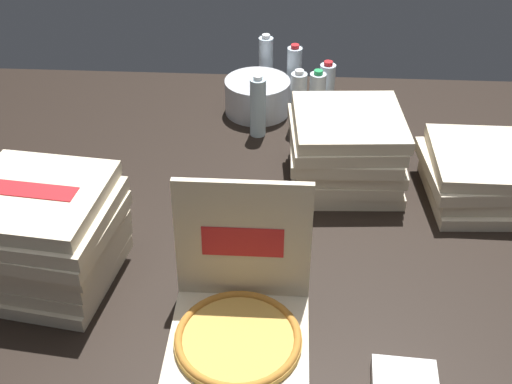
% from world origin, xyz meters
% --- Properties ---
extents(ground_plane, '(3.20, 2.40, 0.02)m').
position_xyz_m(ground_plane, '(0.00, 0.00, -0.01)').
color(ground_plane, black).
extents(open_pizza_box, '(0.36, 0.39, 0.38)m').
position_xyz_m(open_pizza_box, '(-0.02, -0.34, 0.07)').
color(open_pizza_box, beige).
rests_on(open_pizza_box, ground_plane).
extents(pizza_stack_left_mid, '(0.40, 0.39, 0.25)m').
position_xyz_m(pizza_stack_left_mid, '(0.28, 0.38, 0.13)').
color(pizza_stack_left_mid, beige).
rests_on(pizza_stack_left_mid, ground_plane).
extents(pizza_stack_right_far, '(0.42, 0.42, 0.30)m').
position_xyz_m(pizza_stack_right_far, '(-0.57, -0.15, 0.15)').
color(pizza_stack_right_far, beige).
rests_on(pizza_stack_right_far, ground_plane).
extents(pizza_stack_left_near, '(0.40, 0.39, 0.17)m').
position_xyz_m(pizza_stack_left_near, '(0.73, 0.32, 0.08)').
color(pizza_stack_left_near, beige).
rests_on(pizza_stack_left_near, ground_plane).
extents(ice_bucket, '(0.26, 0.26, 0.14)m').
position_xyz_m(ice_bucket, '(-0.05, 0.86, 0.07)').
color(ice_bucket, '#B7BABF').
rests_on(ice_bucket, ground_plane).
extents(water_bottle_0, '(0.06, 0.06, 0.25)m').
position_xyz_m(water_bottle_0, '(0.19, 0.74, 0.12)').
color(water_bottle_0, white).
rests_on(water_bottle_0, ground_plane).
extents(water_bottle_1, '(0.06, 0.06, 0.25)m').
position_xyz_m(water_bottle_1, '(-0.02, 1.07, 0.12)').
color(water_bottle_1, silver).
rests_on(water_bottle_1, ground_plane).
extents(water_bottle_2, '(0.06, 0.06, 0.25)m').
position_xyz_m(water_bottle_2, '(-0.03, 0.68, 0.12)').
color(water_bottle_2, silver).
rests_on(water_bottle_2, ground_plane).
extents(water_bottle_3, '(0.06, 0.06, 0.25)m').
position_xyz_m(water_bottle_3, '(0.10, 0.97, 0.12)').
color(water_bottle_3, silver).
rests_on(water_bottle_3, ground_plane).
extents(water_bottle_4, '(0.06, 0.06, 0.25)m').
position_xyz_m(water_bottle_4, '(0.23, 0.82, 0.12)').
color(water_bottle_4, silver).
rests_on(water_bottle_4, ground_plane).
extents(water_bottle_5, '(0.06, 0.06, 0.25)m').
position_xyz_m(water_bottle_5, '(0.12, 0.73, 0.12)').
color(water_bottle_5, white).
rests_on(water_bottle_5, ground_plane).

